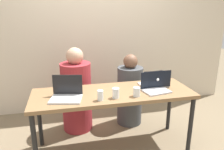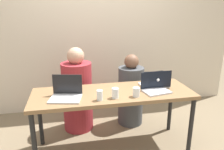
{
  "view_description": "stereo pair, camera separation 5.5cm",
  "coord_description": "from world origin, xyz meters",
  "px_view_note": "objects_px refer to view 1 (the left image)",
  "views": [
    {
      "loc": [
        -0.52,
        -2.22,
        1.63
      ],
      "look_at": [
        0.0,
        0.06,
        0.91
      ],
      "focal_mm": 35.0,
      "sensor_mm": 36.0,
      "label": 1
    },
    {
      "loc": [
        -0.47,
        -2.23,
        1.63
      ],
      "look_at": [
        0.0,
        0.06,
        0.91
      ],
      "focal_mm": 35.0,
      "sensor_mm": 36.0,
      "label": 2
    }
  ],
  "objects_px": {
    "water_glass_left": "(100,96)",
    "laptop_front_right": "(155,87)",
    "laptop_front_left": "(67,94)",
    "person_on_left": "(77,94)",
    "laptop_back_right": "(155,83)",
    "water_glass_right": "(137,92)",
    "person_on_right": "(130,93)",
    "water_glass_center": "(116,94)"
  },
  "relations": [
    {
      "from": "person_on_left",
      "to": "laptop_front_right",
      "type": "distance_m",
      "value": 1.09
    },
    {
      "from": "person_on_right",
      "to": "laptop_front_right",
      "type": "bearing_deg",
      "value": 88.49
    },
    {
      "from": "water_glass_left",
      "to": "laptop_front_right",
      "type": "bearing_deg",
      "value": 11.27
    },
    {
      "from": "laptop_front_right",
      "to": "water_glass_right",
      "type": "relative_size",
      "value": 3.17
    },
    {
      "from": "water_glass_right",
      "to": "laptop_front_left",
      "type": "bearing_deg",
      "value": 171.46
    },
    {
      "from": "person_on_left",
      "to": "laptop_front_left",
      "type": "height_order",
      "value": "person_on_left"
    },
    {
      "from": "person_on_right",
      "to": "water_glass_center",
      "type": "relative_size",
      "value": 9.54
    },
    {
      "from": "person_on_left",
      "to": "laptop_back_right",
      "type": "relative_size",
      "value": 3.45
    },
    {
      "from": "water_glass_right",
      "to": "person_on_left",
      "type": "bearing_deg",
      "value": 128.44
    },
    {
      "from": "laptop_front_right",
      "to": "laptop_front_left",
      "type": "distance_m",
      "value": 0.98
    },
    {
      "from": "laptop_front_right",
      "to": "water_glass_right",
      "type": "height_order",
      "value": "laptop_front_right"
    },
    {
      "from": "water_glass_right",
      "to": "person_on_right",
      "type": "bearing_deg",
      "value": 77.6
    },
    {
      "from": "person_on_right",
      "to": "water_glass_right",
      "type": "height_order",
      "value": "person_on_right"
    },
    {
      "from": "person_on_right",
      "to": "laptop_front_left",
      "type": "xyz_separation_m",
      "value": [
        -0.89,
        -0.64,
        0.33
      ]
    },
    {
      "from": "water_glass_center",
      "to": "laptop_front_left",
      "type": "bearing_deg",
      "value": 168.34
    },
    {
      "from": "laptop_front_left",
      "to": "laptop_back_right",
      "type": "relative_size",
      "value": 1.08
    },
    {
      "from": "person_on_right",
      "to": "water_glass_center",
      "type": "distance_m",
      "value": 0.9
    },
    {
      "from": "water_glass_center",
      "to": "water_glass_right",
      "type": "relative_size",
      "value": 1.08
    },
    {
      "from": "laptop_back_right",
      "to": "water_glass_right",
      "type": "relative_size",
      "value": 3.34
    },
    {
      "from": "person_on_left",
      "to": "water_glass_left",
      "type": "relative_size",
      "value": 10.77
    },
    {
      "from": "laptop_front_left",
      "to": "water_glass_left",
      "type": "distance_m",
      "value": 0.36
    },
    {
      "from": "person_on_right",
      "to": "laptop_back_right",
      "type": "relative_size",
      "value": 3.08
    },
    {
      "from": "person_on_left",
      "to": "person_on_right",
      "type": "distance_m",
      "value": 0.76
    },
    {
      "from": "laptop_front_right",
      "to": "water_glass_right",
      "type": "distance_m",
      "value": 0.28
    },
    {
      "from": "water_glass_center",
      "to": "laptop_back_right",
      "type": "bearing_deg",
      "value": 23.42
    },
    {
      "from": "water_glass_center",
      "to": "water_glass_left",
      "type": "xyz_separation_m",
      "value": [
        -0.17,
        -0.03,
        -0.0
      ]
    },
    {
      "from": "laptop_back_right",
      "to": "water_glass_right",
      "type": "bearing_deg",
      "value": 38.69
    },
    {
      "from": "laptop_back_right",
      "to": "water_glass_right",
      "type": "xyz_separation_m",
      "value": [
        -0.31,
        -0.24,
        -0.0
      ]
    },
    {
      "from": "laptop_front_left",
      "to": "water_glass_left",
      "type": "bearing_deg",
      "value": -8.38
    },
    {
      "from": "person_on_left",
      "to": "laptop_back_right",
      "type": "xyz_separation_m",
      "value": [
        0.9,
        -0.51,
        0.27
      ]
    },
    {
      "from": "person_on_left",
      "to": "water_glass_center",
      "type": "height_order",
      "value": "person_on_left"
    },
    {
      "from": "laptop_front_left",
      "to": "water_glass_right",
      "type": "relative_size",
      "value": 3.6
    },
    {
      "from": "person_on_left",
      "to": "laptop_front_left",
      "type": "distance_m",
      "value": 0.7
    },
    {
      "from": "person_on_right",
      "to": "water_glass_center",
      "type": "xyz_separation_m",
      "value": [
        -0.39,
        -0.74,
        0.32
      ]
    },
    {
      "from": "person_on_left",
      "to": "laptop_front_right",
      "type": "height_order",
      "value": "person_on_left"
    },
    {
      "from": "person_on_left",
      "to": "person_on_right",
      "type": "xyz_separation_m",
      "value": [
        0.75,
        -0.0,
        -0.06
      ]
    },
    {
      "from": "person_on_left",
      "to": "water_glass_right",
      "type": "xyz_separation_m",
      "value": [
        0.59,
        -0.74,
        0.26
      ]
    },
    {
      "from": "person_on_left",
      "to": "laptop_back_right",
      "type": "bearing_deg",
      "value": 135.95
    },
    {
      "from": "person_on_right",
      "to": "water_glass_left",
      "type": "height_order",
      "value": "person_on_right"
    },
    {
      "from": "water_glass_left",
      "to": "person_on_right",
      "type": "bearing_deg",
      "value": 53.87
    },
    {
      "from": "water_glass_left",
      "to": "water_glass_right",
      "type": "xyz_separation_m",
      "value": [
        0.39,
        0.02,
        -0.0
      ]
    },
    {
      "from": "laptop_front_right",
      "to": "laptop_front_left",
      "type": "relative_size",
      "value": 0.88
    }
  ]
}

